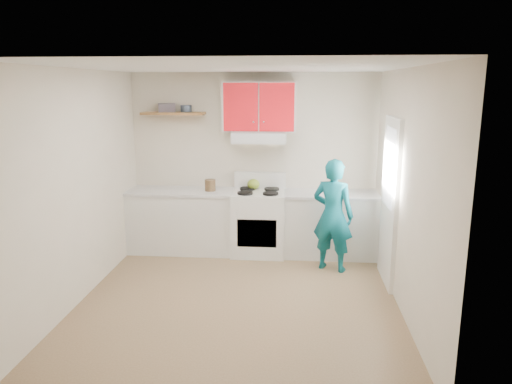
# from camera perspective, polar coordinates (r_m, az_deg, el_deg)

# --- Properties ---
(floor) EXTENTS (3.80, 3.80, 0.00)m
(floor) POSITION_cam_1_polar(r_m,az_deg,el_deg) (5.65, -2.04, -12.67)
(floor) COLOR brown
(floor) RESTS_ON ground
(ceiling) EXTENTS (3.60, 3.80, 0.04)m
(ceiling) POSITION_cam_1_polar(r_m,az_deg,el_deg) (5.11, -2.28, 14.70)
(ceiling) COLOR white
(ceiling) RESTS_ON floor
(back_wall) EXTENTS (3.60, 0.04, 2.60)m
(back_wall) POSITION_cam_1_polar(r_m,az_deg,el_deg) (7.09, -0.27, 3.59)
(back_wall) COLOR beige
(back_wall) RESTS_ON floor
(front_wall) EXTENTS (3.60, 0.04, 2.60)m
(front_wall) POSITION_cam_1_polar(r_m,az_deg,el_deg) (3.42, -6.07, -6.46)
(front_wall) COLOR beige
(front_wall) RESTS_ON floor
(left_wall) EXTENTS (0.04, 3.80, 2.60)m
(left_wall) POSITION_cam_1_polar(r_m,az_deg,el_deg) (5.73, -20.31, 0.63)
(left_wall) COLOR beige
(left_wall) RESTS_ON floor
(right_wall) EXTENTS (0.04, 3.80, 2.60)m
(right_wall) POSITION_cam_1_polar(r_m,az_deg,el_deg) (5.32, 17.46, -0.05)
(right_wall) COLOR beige
(right_wall) RESTS_ON floor
(door) EXTENTS (0.05, 0.85, 2.05)m
(door) POSITION_cam_1_polar(r_m,az_deg,el_deg) (6.04, 15.67, -1.13)
(door) COLOR white
(door) RESTS_ON floor
(door_glass) EXTENTS (0.01, 0.55, 0.95)m
(door_glass) POSITION_cam_1_polar(r_m,az_deg,el_deg) (5.96, 15.65, 2.84)
(door_glass) COLOR white
(door_glass) RESTS_ON door
(counter_left) EXTENTS (1.52, 0.60, 0.90)m
(counter_left) POSITION_cam_1_polar(r_m,az_deg,el_deg) (7.15, -8.83, -3.46)
(counter_left) COLOR silver
(counter_left) RESTS_ON floor
(counter_right) EXTENTS (1.32, 0.60, 0.90)m
(counter_right) POSITION_cam_1_polar(r_m,az_deg,el_deg) (6.97, 8.90, -3.89)
(counter_right) COLOR silver
(counter_right) RESTS_ON floor
(stove) EXTENTS (0.76, 0.65, 0.92)m
(stove) POSITION_cam_1_polar(r_m,az_deg,el_deg) (6.95, 0.31, -3.71)
(stove) COLOR white
(stove) RESTS_ON floor
(range_hood) EXTENTS (0.76, 0.44, 0.15)m
(range_hood) POSITION_cam_1_polar(r_m,az_deg,el_deg) (6.81, 0.40, 6.57)
(range_hood) COLOR silver
(range_hood) RESTS_ON back_wall
(upper_cabinets) EXTENTS (1.02, 0.33, 0.70)m
(upper_cabinets) POSITION_cam_1_polar(r_m,az_deg,el_deg) (6.83, 0.44, 10.16)
(upper_cabinets) COLOR red
(upper_cabinets) RESTS_ON back_wall
(shelf) EXTENTS (0.90, 0.30, 0.04)m
(shelf) POSITION_cam_1_polar(r_m,az_deg,el_deg) (7.06, -9.85, 9.25)
(shelf) COLOR brown
(shelf) RESTS_ON back_wall
(books) EXTENTS (0.27, 0.22, 0.12)m
(books) POSITION_cam_1_polar(r_m,az_deg,el_deg) (7.10, -10.59, 9.88)
(books) COLOR #453D45
(books) RESTS_ON shelf
(tin) EXTENTS (0.19, 0.19, 0.10)m
(tin) POSITION_cam_1_polar(r_m,az_deg,el_deg) (7.05, -8.34, 9.84)
(tin) COLOR #333D4C
(tin) RESTS_ON shelf
(kettle) EXTENTS (0.20, 0.20, 0.15)m
(kettle) POSITION_cam_1_polar(r_m,az_deg,el_deg) (6.99, -0.32, 0.94)
(kettle) COLOR olive
(kettle) RESTS_ON stove
(crock) EXTENTS (0.17, 0.17, 0.19)m
(crock) POSITION_cam_1_polar(r_m,az_deg,el_deg) (6.92, -5.50, 0.73)
(crock) COLOR #47341F
(crock) RESTS_ON counter_left
(cutting_board) EXTENTS (0.35, 0.28, 0.02)m
(cutting_board) POSITION_cam_1_polar(r_m,az_deg,el_deg) (6.76, 6.42, -0.31)
(cutting_board) COLOR olive
(cutting_board) RESTS_ON counter_right
(silicone_mat) EXTENTS (0.28, 0.24, 0.01)m
(silicone_mat) POSITION_cam_1_polar(r_m,az_deg,el_deg) (6.93, 11.65, -0.22)
(silicone_mat) COLOR red
(silicone_mat) RESTS_ON counter_right
(person) EXTENTS (0.64, 0.54, 1.50)m
(person) POSITION_cam_1_polar(r_m,az_deg,el_deg) (6.34, 9.18, -2.76)
(person) COLOR #0B5965
(person) RESTS_ON floor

